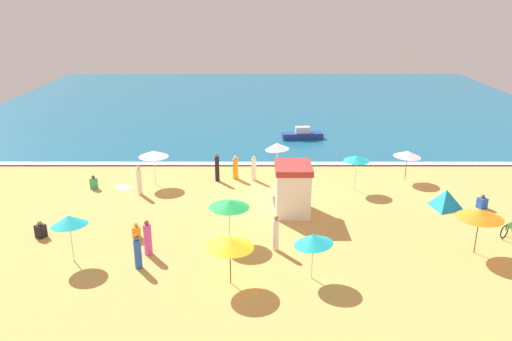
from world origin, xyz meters
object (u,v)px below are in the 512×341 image
at_px(beachgoer_7, 141,181).
at_px(beach_umbrella_7, 409,154).
at_px(beach_umbrella_6, 231,204).
at_px(beach_umbrella_4, 482,214).
at_px(beach_tent, 448,198).
at_px(beachgoer_1, 138,232).
at_px(beach_umbrella_3, 155,154).
at_px(beachgoer_2, 256,169).
at_px(beachgoer_5, 96,183).
at_px(beach_umbrella_2, 279,146).
at_px(beachgoer_9, 278,234).
at_px(beachgoer_8, 43,230).
at_px(parked_bicycle, 512,229).
at_px(beachgoer_0, 484,203).
at_px(beachgoer_6, 149,238).
at_px(beach_umbrella_0, 315,240).
at_px(beach_umbrella_1, 71,220).
at_px(beachgoer_4, 139,252).
at_px(beach_umbrella_5, 232,243).
at_px(small_boat_0, 304,135).
at_px(beachgoer_10, 237,168).
at_px(beach_umbrella_8, 359,158).
at_px(lifeguard_cabana, 295,189).
at_px(beachgoer_3, 219,168).

bearing_deg(beachgoer_7, beach_umbrella_7, 8.45).
bearing_deg(beach_umbrella_6, beach_umbrella_4, -6.27).
xyz_separation_m(beach_tent, beachgoer_1, (-17.23, -4.16, -0.14)).
relative_size(beach_umbrella_3, beachgoer_2, 1.37).
bearing_deg(beachgoer_5, beach_umbrella_2, 14.24).
height_order(beach_umbrella_4, beachgoer_9, beach_umbrella_4).
height_order(beach_umbrella_7, beachgoer_2, beach_umbrella_7).
bearing_deg(beachgoer_1, beach_umbrella_7, 28.13).
distance_m(beachgoer_2, beachgoer_8, 13.81).
bearing_deg(beach_umbrella_6, parked_bicycle, 2.44).
bearing_deg(beach_umbrella_6, beachgoer_8, 177.81).
distance_m(beach_umbrella_2, beachgoer_0, 13.33).
height_order(beachgoer_6, beachgoer_9, beachgoer_9).
height_order(beach_umbrella_0, beachgoer_0, beach_umbrella_0).
relative_size(parked_bicycle, beachgoer_5, 1.66).
distance_m(beach_umbrella_1, beachgoer_6, 3.66).
bearing_deg(beach_tent, beach_umbrella_6, -160.75).
xyz_separation_m(beachgoer_1, beachgoer_4, (0.75, -2.94, 0.43)).
bearing_deg(beach_umbrella_5, beach_tent, 34.47).
distance_m(beach_umbrella_2, beachgoer_1, 12.64).
xyz_separation_m(beachgoer_0, beachgoer_1, (-19.27, -3.90, 0.03)).
xyz_separation_m(beach_umbrella_3, beachgoer_6, (1.43, -9.41, -1.28)).
bearing_deg(beach_umbrella_3, beachgoer_1, -86.39).
distance_m(beach_umbrella_5, beach_umbrella_6, 4.05).
distance_m(beachgoer_4, small_boat_0, 23.41).
relative_size(parked_bicycle, beachgoer_10, 0.93).
distance_m(beachgoer_1, beachgoer_6, 1.95).
bearing_deg(beach_umbrella_1, small_boat_0, 59.10).
height_order(beach_umbrella_1, beachgoer_2, beach_umbrella_1).
bearing_deg(beach_umbrella_8, beach_umbrella_7, 25.78).
bearing_deg(small_boat_0, beach_umbrella_7, -58.72).
height_order(beachgoer_1, beachgoer_7, beachgoer_7).
xyz_separation_m(beach_umbrella_5, beachgoer_10, (-0.29, 13.13, -1.19)).
distance_m(beach_umbrella_1, beach_umbrella_2, 15.87).
relative_size(beach_tent, beachgoer_2, 1.45).
relative_size(beach_umbrella_2, beachgoer_8, 2.48).
distance_m(lifeguard_cabana, beachgoer_0, 11.17).
bearing_deg(beach_umbrella_2, lifeguard_cabana, -84.64).
bearing_deg(beach_umbrella_6, beach_umbrella_1, -163.49).
distance_m(beach_tent, beachgoer_9, 11.51).
relative_size(beach_umbrella_1, beachgoer_1, 2.70).
distance_m(beach_umbrella_1, beach_umbrella_3, 10.28).
distance_m(beach_umbrella_2, beach_umbrella_8, 5.82).
bearing_deg(beach_umbrella_1, beachgoer_0, 16.01).
height_order(beach_umbrella_6, beachgoer_10, beach_umbrella_6).
xyz_separation_m(beach_umbrella_8, beachgoer_3, (-8.87, 1.64, -1.18)).
xyz_separation_m(beachgoer_2, beachgoer_10, (-1.25, 0.27, -0.04)).
height_order(beach_umbrella_6, beachgoer_9, beach_umbrella_6).
xyz_separation_m(beachgoer_5, beachgoer_9, (11.35, -8.25, 0.48)).
height_order(beach_umbrella_4, beachgoer_10, beach_umbrella_4).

